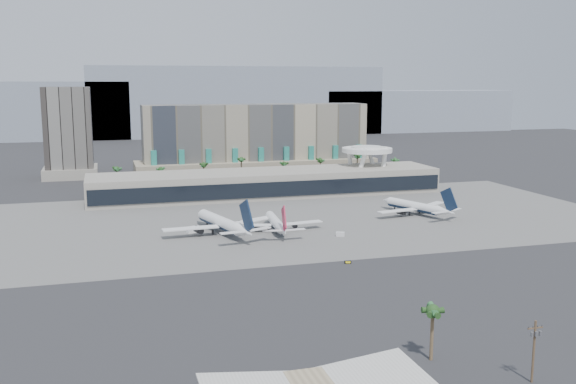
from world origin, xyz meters
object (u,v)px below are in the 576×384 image
object	(u,v)px
service_vehicle_a	(193,229)
service_vehicle_b	(340,234)
airliner_right	(416,207)
utility_pole	(534,346)
airliner_left	(222,223)
taxiway_sign	(348,262)
airliner_centre	(276,223)

from	to	relation	value
service_vehicle_a	service_vehicle_b	distance (m)	54.21
airliner_right	service_vehicle_b	xyz separation A→B (m)	(-43.87, -26.82, -2.70)
utility_pole	airliner_right	size ratio (longest dim) A/B	0.32
utility_pole	service_vehicle_b	distance (m)	116.82
airliner_left	airliner_right	xyz separation A→B (m)	(83.85, 11.07, -0.52)
service_vehicle_a	airliner_left	bearing A→B (deg)	-43.18
service_vehicle_b	taxiway_sign	distance (m)	35.16
airliner_right	service_vehicle_b	distance (m)	51.49
airliner_left	airliner_centre	size ratio (longest dim) A/B	1.21
taxiway_sign	airliner_left	bearing A→B (deg)	136.11
airliner_centre	service_vehicle_a	bearing A→B (deg)	172.10
airliner_right	taxiway_sign	distance (m)	81.22
service_vehicle_b	airliner_centre	bearing A→B (deg)	169.83
service_vehicle_a	taxiway_sign	bearing A→B (deg)	-70.82
airliner_centre	airliner_right	bearing A→B (deg)	16.12
service_vehicle_b	taxiway_sign	xyz separation A→B (m)	(-10.29, -33.62, -0.32)
airliner_left	service_vehicle_a	bearing A→B (deg)	138.83
airliner_left	service_vehicle_a	distance (m)	11.63
airliner_centre	taxiway_sign	bearing A→B (deg)	-73.48
utility_pole	airliner_right	bearing A→B (deg)	70.70
utility_pole	airliner_centre	world-z (taller)	airliner_centre
airliner_centre	service_vehicle_b	bearing A→B (deg)	-29.93
airliner_left	service_vehicle_b	distance (m)	43.09
airliner_left	taxiway_sign	world-z (taller)	airliner_left
airliner_left	service_vehicle_a	world-z (taller)	airliner_left
airliner_centre	airliner_left	bearing A→B (deg)	179.66
airliner_left	service_vehicle_a	size ratio (longest dim) A/B	9.80
utility_pole	service_vehicle_a	distance (m)	144.14
airliner_right	taxiway_sign	world-z (taller)	airliner_right
airliner_right	service_vehicle_a	xyz separation A→B (m)	(-93.96, -6.11, -2.36)
airliner_right	airliner_centre	bearing A→B (deg)	169.82
taxiway_sign	airliner_centre	bearing A→B (deg)	116.83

